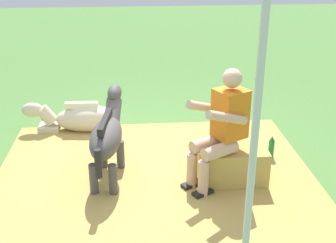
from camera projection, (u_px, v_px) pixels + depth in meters
ground_plane at (153, 163)px, 5.26m from camera, size 24.00×24.00×0.00m
hay_patch at (155, 173)px, 5.00m from camera, size 3.54×2.78×0.02m
hay_bale at (232, 165)px, 4.79m from camera, size 0.73×0.45×0.41m
person_seated at (221, 126)px, 4.54m from camera, size 0.72×0.60×1.29m
pony_standing at (107, 134)px, 4.75m from camera, size 0.42×1.35×0.89m
pony_lying at (81, 118)px, 6.03m from camera, size 1.34×0.43×0.42m
soda_bottle at (271, 148)px, 5.30m from camera, size 0.07×0.07×0.30m
tent_pole_left at (256, 121)px, 3.19m from camera, size 0.06×0.06×2.55m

